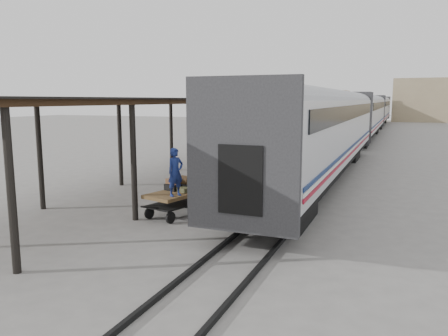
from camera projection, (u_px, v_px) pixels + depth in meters
ground at (196, 210)px, 16.28m from camera, size 160.00×160.00×0.00m
train at (364, 113)px, 45.60m from camera, size 3.45×76.01×4.01m
canopy at (278, 101)px, 38.89m from camera, size 4.90×64.30×4.15m
rails at (363, 138)px, 46.19m from camera, size 1.54×150.00×0.12m
building_far at (444, 100)px, 81.83m from camera, size 18.00×10.00×8.00m
building_left at (319, 105)px, 94.58m from camera, size 12.00×8.00×6.00m
baggage_cart at (179, 197)px, 15.46m from camera, size 1.81×2.64×0.86m
suitcase_stack at (183, 185)px, 15.78m from camera, size 1.35×1.09×0.44m
luggage_tug at (277, 147)px, 31.84m from camera, size 1.19×1.76×1.47m
porter at (175, 172)px, 14.62m from camera, size 0.61×0.71×1.63m
pedestrian at (229, 147)px, 28.90m from camera, size 1.18×0.58×1.95m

